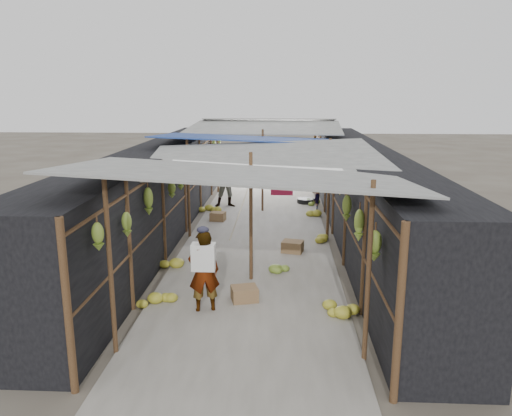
% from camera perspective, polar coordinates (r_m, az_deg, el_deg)
% --- Properties ---
extents(ground, '(80.00, 80.00, 0.00)m').
position_cam_1_polar(ground, '(7.53, -2.02, -16.52)').
color(ground, '#6B6356').
rests_on(ground, ground).
extents(aisle_slab, '(3.60, 16.00, 0.02)m').
position_cam_1_polar(aisle_slab, '(13.55, 0.33, -2.78)').
color(aisle_slab, '#9E998E').
rests_on(aisle_slab, ground).
extents(stall_left, '(1.40, 15.00, 2.30)m').
position_cam_1_polar(stall_left, '(13.67, -11.05, 2.03)').
color(stall_left, black).
rests_on(stall_left, ground).
extents(stall_right, '(1.40, 15.00, 2.30)m').
position_cam_1_polar(stall_right, '(13.44, 11.93, 1.80)').
color(stall_right, black).
rests_on(stall_right, ground).
extents(crate_near, '(0.54, 0.48, 0.28)m').
position_cam_1_polar(crate_near, '(9.19, -1.32, -9.82)').
color(crate_near, '#916D4A').
rests_on(crate_near, ground).
extents(crate_mid, '(0.56, 0.49, 0.29)m').
position_cam_1_polar(crate_mid, '(11.88, 4.19, -4.45)').
color(crate_mid, '#916D4A').
rests_on(crate_mid, ground).
extents(crate_back, '(0.47, 0.41, 0.27)m').
position_cam_1_polar(crate_back, '(14.75, -4.38, -1.00)').
color(crate_back, '#916D4A').
rests_on(crate_back, ground).
extents(black_basin, '(0.59, 0.59, 0.18)m').
position_cam_1_polar(black_basin, '(17.13, 5.69, 0.80)').
color(black_basin, black).
rests_on(black_basin, ground).
extents(vendor_elderly, '(0.60, 0.47, 1.46)m').
position_cam_1_polar(vendor_elderly, '(8.65, -5.97, -7.21)').
color(vendor_elderly, silver).
rests_on(vendor_elderly, ground).
extents(shopper_blue, '(0.98, 0.82, 1.78)m').
position_cam_1_polar(shopper_blue, '(16.39, -3.27, 3.15)').
color(shopper_blue, navy).
rests_on(shopper_blue, ground).
extents(vendor_seated, '(0.36, 0.57, 0.84)m').
position_cam_1_polar(vendor_seated, '(15.90, 6.88, 1.04)').
color(vendor_seated, '#45403C').
rests_on(vendor_seated, ground).
extents(market_canopy, '(5.62, 15.20, 2.77)m').
position_cam_1_polar(market_canopy, '(13.45, 0.54, 7.52)').
color(market_canopy, brown).
rests_on(market_canopy, ground).
extents(hanging_bananas, '(3.96, 13.37, 0.83)m').
position_cam_1_polar(hanging_bananas, '(13.01, 0.38, 4.01)').
color(hanging_bananas, olive).
rests_on(hanging_bananas, ground).
extents(floor_bananas, '(4.02, 9.04, 0.33)m').
position_cam_1_polar(floor_bananas, '(12.69, 0.27, -3.23)').
color(floor_bananas, '#A59F2A').
rests_on(floor_bananas, ground).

